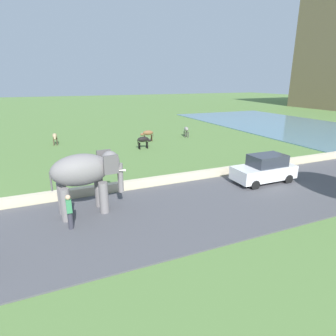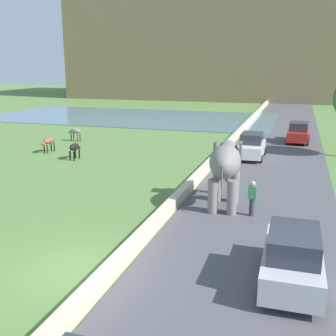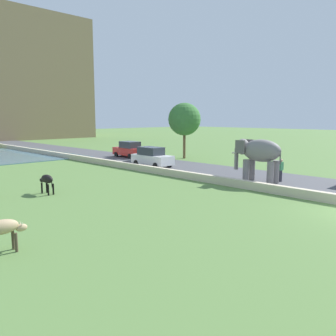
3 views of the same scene
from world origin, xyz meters
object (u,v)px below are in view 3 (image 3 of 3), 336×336
(car_red, at_px, (129,150))
(cow_black, at_px, (47,180))
(person_beside_elephant, at_px, (281,170))
(elephant, at_px, (258,153))
(car_white, at_px, (152,157))
(cow_tan, at_px, (3,229))

(car_red, xyz_separation_m, cow_black, (-14.97, -11.31, -0.06))
(person_beside_elephant, height_order, car_red, car_red)
(elephant, height_order, car_red, elephant)
(person_beside_elephant, bearing_deg, car_white, 96.58)
(cow_black, relative_size, cow_tan, 1.00)
(car_white, height_order, car_red, same)
(elephant, distance_m, person_beside_elephant, 2.04)
(car_red, height_order, cow_black, car_red)
(elephant, distance_m, car_white, 10.85)
(person_beside_elephant, relative_size, car_white, 0.41)
(elephant, relative_size, cow_tan, 2.52)
(cow_black, bearing_deg, elephant, -29.89)
(car_white, relative_size, cow_black, 2.87)
(car_red, xyz_separation_m, cow_tan, (-20.09, -18.93, -0.06))
(elephant, bearing_deg, person_beside_elephant, -35.05)
(cow_black, bearing_deg, car_red, 37.08)
(person_beside_elephant, distance_m, car_red, 19.15)
(elephant, height_order, cow_black, elephant)
(person_beside_elephant, bearing_deg, car_red, 84.63)
(cow_tan, bearing_deg, elephant, 2.83)
(cow_tan, bearing_deg, person_beside_elephant, -0.40)
(elephant, bearing_deg, cow_tan, -177.17)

